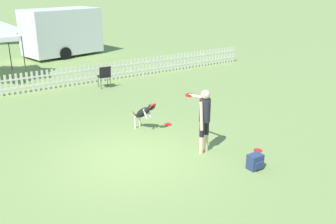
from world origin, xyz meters
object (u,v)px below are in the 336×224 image
at_px(frisbee_near_handler, 258,150).
at_px(folding_chair_blue_left, 105,75).
at_px(leaping_dog, 144,112).
at_px(backpack_on_grass, 255,162).
at_px(equipment_trailer, 62,31).
at_px(handler_person, 204,114).
at_px(frisbee_near_dog, 168,124).

height_order(frisbee_near_handler, folding_chair_blue_left, folding_chair_blue_left).
xyz_separation_m(leaping_dog, backpack_on_grass, (1.01, -3.52, -0.38)).
height_order(leaping_dog, equipment_trailer, equipment_trailer).
xyz_separation_m(backpack_on_grass, folding_chair_blue_left, (-0.11, 8.37, 0.37)).
distance_m(handler_person, frisbee_near_dog, 2.33).
relative_size(folding_chair_blue_left, equipment_trailer, 0.18).
height_order(backpack_on_grass, folding_chair_blue_left, folding_chair_blue_left).
distance_m(handler_person, folding_chair_blue_left, 6.99).
distance_m(frisbee_near_dog, backpack_on_grass, 3.49).
bearing_deg(backpack_on_grass, frisbee_near_dog, 93.19).
bearing_deg(leaping_dog, handler_person, 90.17).
height_order(backpack_on_grass, equipment_trailer, equipment_trailer).
height_order(frisbee_near_dog, backpack_on_grass, backpack_on_grass).
height_order(handler_person, folding_chair_blue_left, handler_person).
distance_m(backpack_on_grass, equipment_trailer, 16.16).
bearing_deg(frisbee_near_dog, leaping_dog, 177.46).
height_order(folding_chair_blue_left, equipment_trailer, equipment_trailer).
relative_size(backpack_on_grass, equipment_trailer, 0.07).
bearing_deg(equipment_trailer, backpack_on_grass, -104.78).
relative_size(frisbee_near_handler, folding_chair_blue_left, 0.24).
bearing_deg(folding_chair_blue_left, backpack_on_grass, 97.54).
relative_size(backpack_on_grass, folding_chair_blue_left, 0.40).
bearing_deg(frisbee_near_dog, frisbee_near_handler, -71.07).
height_order(frisbee_near_dog, equipment_trailer, equipment_trailer).
bearing_deg(equipment_trailer, handler_person, -106.79).
bearing_deg(backpack_on_grass, leaping_dog, 106.01).
xyz_separation_m(leaping_dog, equipment_trailer, (1.68, 12.58, 0.84)).
xyz_separation_m(leaping_dog, folding_chair_blue_left, (0.90, 4.86, -0.01)).
bearing_deg(equipment_trailer, leaping_dog, -110.00).
height_order(handler_person, frisbee_near_dog, handler_person).
distance_m(backpack_on_grass, folding_chair_blue_left, 8.38).
relative_size(frisbee_near_handler, equipment_trailer, 0.04).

